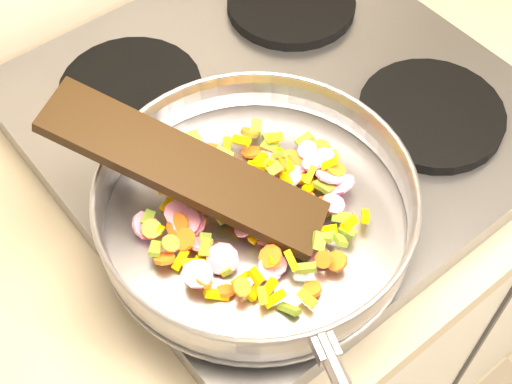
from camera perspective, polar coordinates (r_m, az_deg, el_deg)
base_cabinet at (r=1.72m, az=19.69°, el=5.71°), size 3.00×0.65×0.86m
cooktop at (r=0.96m, az=1.80°, el=6.09°), size 0.60×0.60×0.04m
grate_fl at (r=0.82m, az=0.58°, el=-2.87°), size 0.19×0.19×0.02m
grate_fr at (r=0.95m, az=13.83°, el=6.07°), size 0.19×0.19×0.02m
grate_bl at (r=0.97m, az=-9.99°, el=8.06°), size 0.19×0.19×0.02m
grate_br at (r=1.09m, az=2.82°, el=14.83°), size 0.19×0.19×0.02m
saute_pan at (r=0.79m, az=0.04°, el=-1.01°), size 0.40×0.55×0.06m
vegetable_heap at (r=0.80m, az=-0.00°, el=-1.27°), size 0.27×0.26×0.04m
wooden_spatula at (r=0.78m, az=-5.68°, el=1.90°), size 0.23×0.31×0.11m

